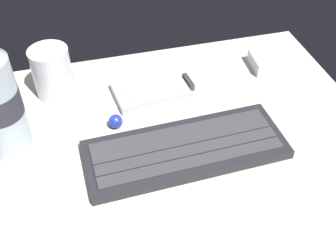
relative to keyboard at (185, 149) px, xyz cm
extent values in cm
cube|color=beige|center=(-1.79, 3.10, -1.81)|extent=(64.00, 48.00, 2.00)
cube|color=#232328|center=(0.00, 0.00, -0.11)|extent=(29.35, 11.95, 1.40)
cube|color=#3D3D42|center=(-0.11, 3.30, 0.74)|extent=(26.73, 2.88, 0.30)
cube|color=#3D3D42|center=(-0.04, 1.10, 0.74)|extent=(26.73, 2.88, 0.30)
cube|color=#3D3D42|center=(0.04, -1.10, 0.74)|extent=(26.73, 2.88, 0.30)
cube|color=#3D3D42|center=(0.11, -3.30, 0.74)|extent=(26.73, 2.88, 0.30)
cube|color=#B7BABF|center=(-1.29, 14.60, -0.11)|extent=(12.73, 8.81, 1.40)
cube|color=silver|center=(-1.29, 14.60, 0.64)|extent=(8.97, 6.77, 0.10)
cube|color=#333338|center=(5.08, 15.26, -0.11)|extent=(1.19, 3.86, 1.12)
cylinder|color=silver|center=(-17.08, 18.96, 3.44)|extent=(6.40, 6.40, 8.50)
cylinder|color=red|center=(-17.08, 18.96, 2.45)|extent=(5.50, 5.50, 6.12)
cube|color=silver|center=(21.12, 16.56, 0.39)|extent=(7.34, 6.03, 2.40)
sphere|color=#2338B2|center=(-8.79, 8.10, 0.29)|extent=(2.20, 2.20, 2.20)
camera|label=1|loc=(-13.10, -39.33, 43.88)|focal=44.62mm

